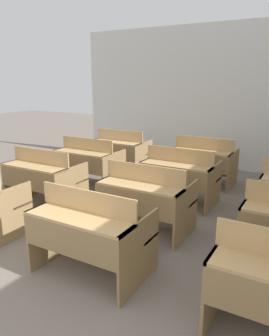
# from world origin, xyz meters

# --- Properties ---
(wall_back) EXTENTS (7.20, 0.06, 3.20)m
(wall_back) POSITION_xyz_m (0.00, 6.68, 1.60)
(wall_back) COLOR silver
(wall_back) RESTS_ON ground_plane
(bench_front_center) EXTENTS (1.15, 0.78, 0.94)m
(bench_front_center) POSITION_xyz_m (0.06, 1.69, 0.47)
(bench_front_center) COLOR olive
(bench_front_center) RESTS_ON ground_plane
(bench_second_left) EXTENTS (1.15, 0.78, 0.94)m
(bench_second_left) POSITION_xyz_m (-1.80, 2.90, 0.47)
(bench_second_left) COLOR #94754B
(bench_second_left) RESTS_ON ground_plane
(bench_second_center) EXTENTS (1.15, 0.78, 0.94)m
(bench_second_center) POSITION_xyz_m (0.08, 2.87, 0.47)
(bench_second_center) COLOR #95774D
(bench_second_center) RESTS_ON ground_plane
(bench_third_left) EXTENTS (1.15, 0.78, 0.94)m
(bench_third_left) POSITION_xyz_m (-1.79, 4.07, 0.47)
(bench_third_left) COLOR #93754B
(bench_third_left) RESTS_ON ground_plane
(bench_third_center) EXTENTS (1.15, 0.78, 0.94)m
(bench_third_center) POSITION_xyz_m (0.08, 4.08, 0.47)
(bench_third_center) COLOR #93744A
(bench_third_center) RESTS_ON ground_plane
(bench_back_left) EXTENTS (1.15, 0.78, 0.94)m
(bench_back_left) POSITION_xyz_m (-1.81, 5.24, 0.47)
(bench_back_left) COLOR #9A7C52
(bench_back_left) RESTS_ON ground_plane
(bench_back_center) EXTENTS (1.15, 0.78, 0.94)m
(bench_back_center) POSITION_xyz_m (0.09, 5.27, 0.47)
(bench_back_center) COLOR olive
(bench_back_center) RESTS_ON ground_plane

